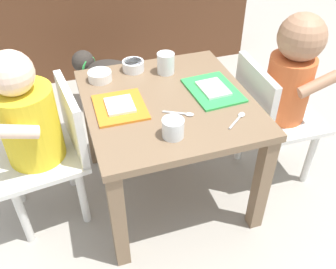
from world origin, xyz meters
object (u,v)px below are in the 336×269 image
Objects in this scene: seated_child_right at (287,82)px; spoon_by_right_tray at (238,119)px; water_cup_right at (173,129)px; spoon_by_left_tray at (182,113)px; water_cup_left at (166,64)px; cereal_bowl_right_side at (100,76)px; dining_table at (168,117)px; dog at (114,79)px; veggie_bowl_far at (133,65)px; seated_child_left at (33,124)px; food_tray_right at (213,89)px; food_tray_left at (120,106)px.

seated_child_right is 7.77× the size of spoon_by_right_tray.
water_cup_right reaches higher than spoon_by_left_tray.
cereal_bowl_right_side is at bearing 175.15° from water_cup_left.
dining_table is 7.66× the size of water_cup_left.
dog is at bearing 92.49° from water_cup_right.
cereal_bowl_right_side is at bearing -166.05° from veggie_bowl_far.
seated_child_right is 0.43m from water_cup_left.
seated_child_left is 0.29m from cereal_bowl_right_side.
seated_child_left reaches higher than food_tray_right.
spoon_by_left_tray is at bearing -82.16° from dog.
water_cup_right is at bearing -29.35° from seated_child_left.
food_tray_right is 0.40m from cereal_bowl_right_side.
spoon_by_left_tray is at bearing -97.30° from water_cup_left.
seated_child_right is 0.66m from cereal_bowl_right_side.
veggie_bowl_far is (-0.49, 0.25, 0.02)m from seated_child_right.
dining_table reaches higher than dog.
spoon_by_right_tray is at bearing -18.73° from seated_child_left.
spoon_by_left_tray is (0.06, 0.09, -0.02)m from water_cup_right.
seated_child_right reaches higher than seated_child_left.
seated_child_right reaches higher than food_tray_left.
spoon_by_left_tray is (-0.15, -0.09, -0.00)m from food_tray_right.
seated_child_left is 3.05× the size of food_tray_right.
cereal_bowl_right_side reaches higher than food_tray_left.
seated_child_left reaches higher than dining_table.
spoon_by_right_tray is at bearing -45.33° from dining_table.
water_cup_left reaches higher than food_tray_right.
water_cup_left is at bearing 123.50° from food_tray_right.
dining_table is 8.93× the size of water_cup_right.
spoon_by_right_tray is at bearing -26.93° from spoon_by_left_tray.
seated_child_right is 8.90× the size of water_cup_left.
seated_child_right is 0.83m from dog.
water_cup_left reaches higher than cereal_bowl_right_side.
seated_child_right is 0.59m from food_tray_left.
seated_child_right is at bearing 18.57° from water_cup_right.
water_cup_right is (0.39, -0.22, 0.05)m from seated_child_left.
food_tray_right is at bearing 92.87° from spoon_by_right_tray.
dog is at bearing 81.98° from food_tray_left.
dog is at bearing 74.24° from cereal_bowl_right_side.
seated_child_right is (0.86, -0.06, 0.02)m from seated_child_left.
spoon_by_right_tray reaches higher than dog.
water_cup_right is at bearing -137.80° from food_tray_right.
dog is 4.79× the size of cereal_bowl_right_side.
spoon_by_right_tray is at bearing -150.80° from seated_child_right.
water_cup_right is at bearing -161.43° from seated_child_right.
water_cup_left is at bearing -25.67° from veggie_bowl_far.
dog is (0.35, 0.55, -0.21)m from seated_child_left.
water_cup_right is 0.11m from spoon_by_left_tray.
seated_child_right reaches higher than food_tray_right.
water_cup_left is 0.27m from spoon_by_left_tray.
water_cup_left is 0.80× the size of spoon_by_left_tray.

